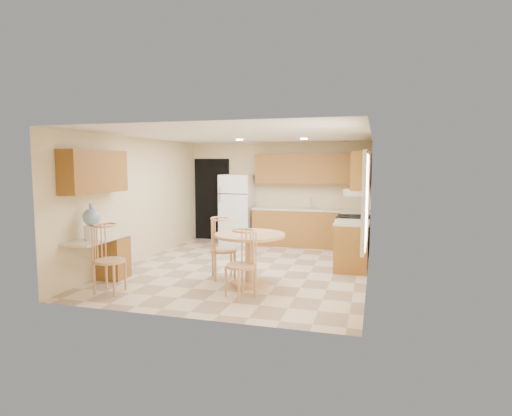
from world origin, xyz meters
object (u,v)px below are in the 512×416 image
(chair_table_b, at_px, (239,258))
(chair_table_a, at_px, (221,243))
(stove, at_px, (352,238))
(water_crock, at_px, (92,223))
(dining_table, at_px, (250,251))
(chair_desk, at_px, (105,253))
(refrigerator, at_px, (237,209))

(chair_table_b, bearing_deg, chair_table_a, -21.96)
(stove, height_order, water_crock, water_crock)
(stove, bearing_deg, dining_table, -123.89)
(stove, height_order, chair_desk, stove)
(refrigerator, relative_size, chair_table_b, 1.71)
(refrigerator, height_order, chair_table_b, refrigerator)
(stove, xyz_separation_m, chair_table_a, (-2.07, -2.11, 0.17))
(dining_table, relative_size, chair_table_b, 1.15)
(refrigerator, height_order, chair_table_a, refrigerator)
(dining_table, bearing_deg, chair_desk, -151.27)
(dining_table, bearing_deg, refrigerator, 111.37)
(chair_table_b, distance_m, water_crock, 2.50)
(chair_table_a, distance_m, chair_table_b, 1.08)
(chair_table_a, relative_size, chair_desk, 1.00)
(dining_table, xyz_separation_m, chair_table_a, (-0.55, 0.15, 0.08))
(refrigerator, bearing_deg, chair_desk, -97.51)
(chair_table_b, xyz_separation_m, chair_desk, (-2.01, -0.33, 0.03))
(refrigerator, distance_m, dining_table, 3.74)
(refrigerator, distance_m, chair_table_b, 4.46)
(stove, bearing_deg, refrigerator, 157.01)
(chair_table_a, bearing_deg, refrigerator, 164.55)
(refrigerator, distance_m, water_crock, 4.37)
(chair_table_a, relative_size, chair_table_b, 1.05)
(stove, height_order, chair_table_b, stove)
(chair_desk, bearing_deg, water_crock, -128.69)
(refrigerator, bearing_deg, water_crock, -103.92)
(stove, bearing_deg, water_crock, -142.47)
(chair_table_a, bearing_deg, chair_desk, -78.17)
(refrigerator, bearing_deg, stove, -22.99)
(dining_table, distance_m, water_crock, 2.57)
(refrigerator, xyz_separation_m, dining_table, (1.36, -3.48, -0.30))
(stove, bearing_deg, chair_table_a, -134.44)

